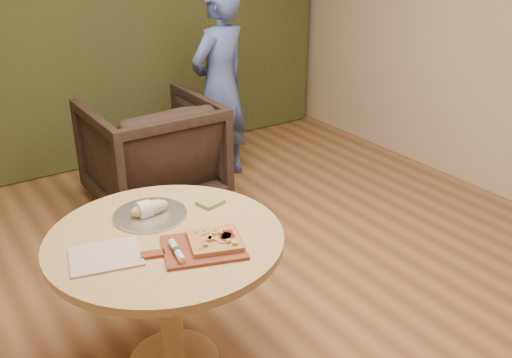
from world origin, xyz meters
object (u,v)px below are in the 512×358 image
object	(u,v)px
cutlery_roll	(177,251)
pizza_paddle	(201,248)
serving_tray	(150,215)
person_standing	(220,86)
armchair	(152,148)
flatbread_pizza	(215,240)
bread_roll	(148,209)
pedestal_table	(167,262)

from	to	relation	value
cutlery_roll	pizza_paddle	bearing A→B (deg)	7.75
serving_tray	person_standing	bearing A→B (deg)	50.30
cutlery_roll	armchair	world-z (taller)	armchair
pizza_paddle	serving_tray	bearing A→B (deg)	116.79
serving_tray	person_standing	distance (m)	2.15
serving_tray	flatbread_pizza	bearing A→B (deg)	-73.40
flatbread_pizza	armchair	xyz separation A→B (m)	(0.55, 1.93, -0.31)
pizza_paddle	flatbread_pizza	size ratio (longest dim) A/B	1.70
pizza_paddle	bread_roll	xyz separation A→B (m)	(-0.07, 0.41, 0.04)
pedestal_table	pizza_paddle	bearing A→B (deg)	-68.05
flatbread_pizza	person_standing	world-z (taller)	person_standing
pizza_paddle	cutlery_roll	size ratio (longest dim) A/B	2.39
flatbread_pizza	armchair	world-z (taller)	armchair
serving_tray	armchair	xyz separation A→B (m)	(0.67, 1.51, -0.29)
armchair	pedestal_table	bearing A→B (deg)	68.02
pedestal_table	serving_tray	distance (m)	0.26
cutlery_roll	bread_roll	distance (m)	0.40
pedestal_table	cutlery_roll	bearing A→B (deg)	-100.37
bread_roll	armchair	size ratio (longest dim) A/B	0.21
pedestal_table	cutlery_roll	size ratio (longest dim) A/B	5.49
bread_roll	person_standing	xyz separation A→B (m)	(1.38, 1.65, 0.02)
pizza_paddle	cutlery_roll	xyz separation A→B (m)	(-0.11, 0.01, 0.02)
flatbread_pizza	armchair	bearing A→B (deg)	74.14
serving_tray	person_standing	world-z (taller)	person_standing
flatbread_pizza	cutlery_roll	bearing A→B (deg)	175.90
person_standing	armchair	bearing A→B (deg)	-7.01
armchair	serving_tray	bearing A→B (deg)	66.04
pedestal_table	serving_tray	xyz separation A→B (m)	(0.02, 0.21, 0.15)
bread_roll	pizza_paddle	bearing A→B (deg)	-80.87
person_standing	pedestal_table	bearing A→B (deg)	34.97
armchair	person_standing	xyz separation A→B (m)	(0.70, 0.14, 0.35)
pizza_paddle	bread_roll	world-z (taller)	bread_roll
bread_roll	flatbread_pizza	bearing A→B (deg)	-72.28
pedestal_table	armchair	bearing A→B (deg)	68.05
cutlery_roll	armchair	size ratio (longest dim) A/B	0.21
cutlery_roll	armchair	xyz separation A→B (m)	(0.73, 1.91, -0.31)
pedestal_table	person_standing	distance (m)	2.33
cutlery_roll	serving_tray	xyz separation A→B (m)	(0.06, 0.40, -0.02)
pizza_paddle	armchair	world-z (taller)	armchair
pedestal_table	cutlery_roll	world-z (taller)	cutlery_roll
flatbread_pizza	bread_roll	size ratio (longest dim) A/B	1.45
pizza_paddle	person_standing	distance (m)	2.44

